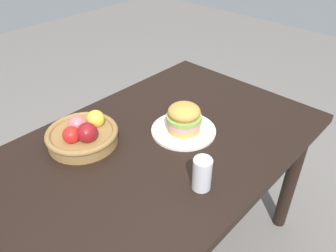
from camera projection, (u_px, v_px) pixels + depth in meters
ground_plane at (160, 252)px, 1.78m from camera, size 8.00×8.00×0.00m
dining_table at (158, 161)px, 1.41m from camera, size 1.40×0.90×0.75m
plate at (184, 130)px, 1.41m from camera, size 0.28×0.28×0.01m
sandwich at (184, 117)px, 1.37m from camera, size 0.15×0.15×0.12m
soda_can at (202, 174)px, 1.11m from camera, size 0.07×0.07×0.13m
fruit_basket at (83, 134)px, 1.32m from camera, size 0.29×0.29×0.12m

